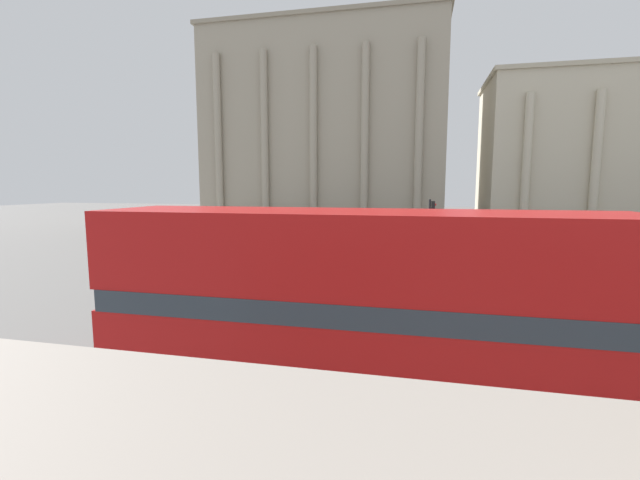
% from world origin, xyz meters
% --- Properties ---
extents(double_decker_bus, '(10.50, 2.65, 4.27)m').
position_xyz_m(double_decker_bus, '(-2.22, 5.86, 2.36)').
color(double_decker_bus, black).
rests_on(double_decker_bus, ground_plane).
extents(plaza_building_left, '(31.64, 15.49, 25.33)m').
position_xyz_m(plaza_building_left, '(-13.60, 56.06, 12.67)').
color(plaza_building_left, '#A39984').
rests_on(plaza_building_left, ground_plane).
extents(plaza_building_right, '(35.34, 15.30, 18.07)m').
position_xyz_m(plaza_building_right, '(24.51, 57.25, 9.04)').
color(plaza_building_right, beige).
rests_on(plaza_building_right, ground_plane).
extents(traffic_light_near, '(0.42, 0.24, 3.36)m').
position_xyz_m(traffic_light_near, '(2.98, 11.09, 2.21)').
color(traffic_light_near, black).
rests_on(traffic_light_near, ground_plane).
extents(traffic_light_mid, '(0.42, 0.24, 3.43)m').
position_xyz_m(traffic_light_mid, '(-0.81, 17.27, 2.26)').
color(traffic_light_mid, black).
rests_on(traffic_light_mid, ground_plane).
extents(traffic_light_far, '(0.42, 0.24, 4.02)m').
position_xyz_m(traffic_light_far, '(-0.33, 22.31, 2.61)').
color(traffic_light_far, black).
rests_on(traffic_light_far, ground_plane).
extents(car_silver, '(4.20, 1.93, 1.35)m').
position_xyz_m(car_silver, '(-2.66, 21.89, 0.70)').
color(car_silver, black).
rests_on(car_silver, ground_plane).
extents(pedestrian_red, '(0.32, 0.32, 1.65)m').
position_xyz_m(pedestrian_red, '(-0.40, 21.27, 0.95)').
color(pedestrian_red, '#282B33').
rests_on(pedestrian_red, ground_plane).
extents(pedestrian_white, '(0.32, 0.32, 1.76)m').
position_xyz_m(pedestrian_white, '(-4.76, 30.38, 1.02)').
color(pedestrian_white, '#282B33').
rests_on(pedestrian_white, ground_plane).
extents(pedestrian_black, '(0.32, 0.32, 1.81)m').
position_xyz_m(pedestrian_black, '(3.56, 30.78, 1.05)').
color(pedestrian_black, '#282B33').
rests_on(pedestrian_black, ground_plane).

